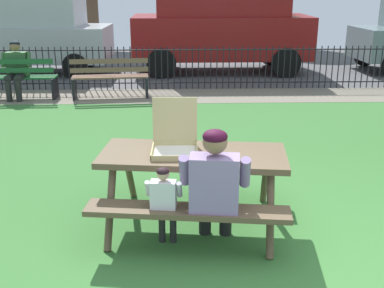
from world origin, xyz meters
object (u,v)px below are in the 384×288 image
(park_bench_left, at_px, (17,79))
(picnic_table_foreground, at_px, (193,169))
(parked_car_far_left, at_px, (22,32))
(parked_car_left, at_px, (221,23))
(child_at_table, at_px, (165,200))
(park_bench_center, at_px, (110,78))
(person_on_park_bench, at_px, (16,67))
(pizza_box_open, at_px, (175,139))
(adult_at_table, at_px, (215,185))

(park_bench_left, bearing_deg, picnic_table_foreground, -58.18)
(parked_car_far_left, distance_m, parked_car_left, 5.33)
(picnic_table_foreground, relative_size, parked_car_far_left, 0.42)
(child_at_table, xyz_separation_m, parked_car_far_left, (-4.02, 9.28, 0.59))
(parked_car_far_left, bearing_deg, park_bench_center, -48.81)
(picnic_table_foreground, height_order, parked_car_left, parked_car_left)
(park_bench_center, relative_size, person_on_park_bench, 1.37)
(park_bench_center, bearing_deg, child_at_table, -78.06)
(child_at_table, xyz_separation_m, park_bench_left, (-3.25, 6.17, -0.09))
(pizza_box_open, distance_m, child_at_table, 0.69)
(park_bench_left, bearing_deg, pizza_box_open, -59.18)
(child_at_table, distance_m, person_on_park_bench, 7.00)
(child_at_table, bearing_deg, person_on_park_bench, 117.73)
(child_at_table, relative_size, parked_car_left, 0.18)
(picnic_table_foreground, height_order, adult_at_table, adult_at_table)
(adult_at_table, xyz_separation_m, child_at_table, (-0.44, 0.02, -0.15))
(pizza_box_open, height_order, parked_car_left, parked_car_left)
(pizza_box_open, distance_m, parked_car_far_left, 9.63)
(park_bench_left, bearing_deg, parked_car_far_left, 104.01)
(picnic_table_foreground, xyz_separation_m, park_bench_left, (-3.52, 5.67, -0.18))
(adult_at_table, xyz_separation_m, park_bench_center, (-1.75, 6.20, -0.24))
(person_on_park_bench, bearing_deg, parked_car_left, 34.13)
(person_on_park_bench, bearing_deg, park_bench_center, -0.55)
(pizza_box_open, xyz_separation_m, adult_at_table, (0.35, -0.60, -0.23))
(park_bench_left, height_order, parked_car_far_left, parked_car_far_left)
(pizza_box_open, xyz_separation_m, person_on_park_bench, (-3.35, 5.62, -0.23))
(person_on_park_bench, bearing_deg, pizza_box_open, -59.22)
(park_bench_left, xyz_separation_m, park_bench_center, (1.94, 0.00, 0.00))
(pizza_box_open, relative_size, person_on_park_bench, 0.42)
(picnic_table_foreground, height_order, parked_car_far_left, parked_car_far_left)
(person_on_park_bench, bearing_deg, picnic_table_foreground, -58.23)
(parked_car_left, bearing_deg, picnic_table_foreground, -96.70)
(pizza_box_open, xyz_separation_m, parked_car_far_left, (-4.12, 8.71, 0.21))
(person_on_park_bench, bearing_deg, adult_at_table, -59.25)
(child_at_table, distance_m, park_bench_center, 6.31)
(parked_car_far_left, bearing_deg, person_on_park_bench, -76.01)
(picnic_table_foreground, xyz_separation_m, pizza_box_open, (-0.18, 0.07, 0.29))
(person_on_park_bench, bearing_deg, parked_car_far_left, 103.99)
(adult_at_table, bearing_deg, parked_car_left, 84.73)
(adult_at_table, bearing_deg, child_at_table, 177.06)
(child_at_table, height_order, park_bench_left, park_bench_left)
(child_at_table, relative_size, park_bench_left, 0.52)
(adult_at_table, bearing_deg, picnic_table_foreground, 108.21)
(adult_at_table, bearing_deg, park_bench_left, 120.78)
(adult_at_table, height_order, park_bench_left, adult_at_table)
(parked_car_far_left, bearing_deg, parked_car_left, 0.00)
(park_bench_left, distance_m, parked_car_far_left, 3.27)
(adult_at_table, bearing_deg, person_on_park_bench, 120.75)
(parked_car_left, bearing_deg, person_on_park_bench, -145.87)
(park_bench_center, distance_m, person_on_park_bench, 1.96)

